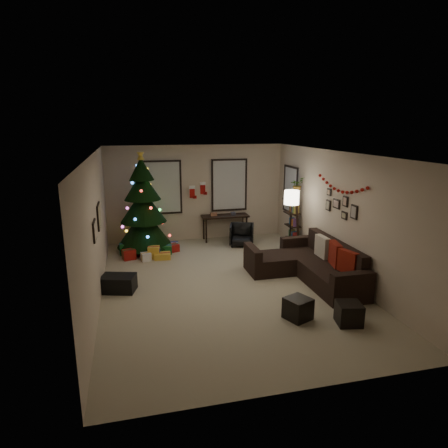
{
  "coord_description": "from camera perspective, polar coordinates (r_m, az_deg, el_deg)",
  "views": [
    {
      "loc": [
        -1.85,
        -7.43,
        3.24
      ],
      "look_at": [
        0.1,
        0.6,
        1.15
      ],
      "focal_mm": 31.58,
      "sensor_mm": 36.0,
      "label": 1
    }
  ],
  "objects": [
    {
      "name": "sofa",
      "position": [
        8.76,
        12.3,
        -5.91
      ],
      "size": [
        1.81,
        2.64,
        0.85
      ],
      "color": "black",
      "rests_on": "floor"
    },
    {
      "name": "storage_bin",
      "position": [
        8.22,
        -15.03,
        -8.31
      ],
      "size": [
        0.75,
        0.6,
        0.33
      ],
      "primitive_type": "cube",
      "rotation": [
        0.0,
        0.0,
        -0.28
      ],
      "color": "black",
      "rests_on": "floor"
    },
    {
      "name": "ottoman_far",
      "position": [
        7.04,
        17.63,
        -12.25
      ],
      "size": [
        0.47,
        0.47,
        0.37
      ],
      "primitive_type": "cube",
      "rotation": [
        0.0,
        0.0,
        -0.22
      ],
      "color": "black",
      "rests_on": "floor"
    },
    {
      "name": "window_right_wall",
      "position": [
        11.01,
        9.66,
        4.91
      ],
      "size": [
        0.06,
        0.9,
        1.3
      ],
      "color": "#728CB2",
      "rests_on": "wall_right"
    },
    {
      "name": "pillow_cream",
      "position": [
        8.95,
        14.04,
        -3.2
      ],
      "size": [
        0.14,
        0.47,
        0.47
      ],
      "primitive_type": "cube",
      "rotation": [
        0.0,
        0.0,
        0.02
      ],
      "color": "#C0B29B",
      "rests_on": "sofa"
    },
    {
      "name": "pillow_red_b",
      "position": [
        8.48,
        15.79,
        -4.23
      ],
      "size": [
        0.22,
        0.5,
        0.49
      ],
      "primitive_type": "cube",
      "rotation": [
        0.0,
        0.0,
        -0.19
      ],
      "color": "maroon",
      "rests_on": "sofa"
    },
    {
      "name": "potted_plant",
      "position": [
        10.2,
        10.55,
        5.91
      ],
      "size": [
        0.58,
        0.57,
        0.49
      ],
      "primitive_type": "imported",
      "rotation": [
        0.0,
        0.0,
        0.63
      ],
      "color": "#4C4C4C",
      "rests_on": "bookshelf"
    },
    {
      "name": "wall_back",
      "position": [
        11.24,
        -4.0,
        4.49
      ],
      "size": [
        5.0,
        0.0,
        5.0
      ],
      "primitive_type": "plane",
      "rotation": [
        1.57,
        0.0,
        0.0
      ],
      "color": "#C8B298",
      "rests_on": "floor"
    },
    {
      "name": "ottoman_near",
      "position": [
        7.0,
        10.65,
        -11.92
      ],
      "size": [
        0.51,
        0.51,
        0.37
      ],
      "primitive_type": "cube",
      "rotation": [
        0.0,
        0.0,
        0.4
      ],
      "color": "black",
      "rests_on": "floor"
    },
    {
      "name": "wall_right",
      "position": [
        8.81,
        16.3,
        1.24
      ],
      "size": [
        0.0,
        7.0,
        7.0
      ],
      "primitive_type": "plane",
      "rotation": [
        1.57,
        0.0,
        -1.57
      ],
      "color": "#C8B298",
      "rests_on": "floor"
    },
    {
      "name": "floor",
      "position": [
        8.31,
        0.31,
        -8.74
      ],
      "size": [
        7.0,
        7.0,
        0.0
      ],
      "primitive_type": "plane",
      "color": "tan",
      "rests_on": "ground"
    },
    {
      "name": "christmas_tree",
      "position": [
        10.38,
        -11.6,
        2.04
      ],
      "size": [
        1.44,
        1.44,
        2.67
      ],
      "rotation": [
        0.0,
        0.0,
        0.4
      ],
      "color": "black",
      "rests_on": "floor"
    },
    {
      "name": "pillow_red_a",
      "position": [
        8.08,
        17.48,
        -5.27
      ],
      "size": [
        0.23,
        0.47,
        0.45
      ],
      "primitive_type": "cube",
      "rotation": [
        0.0,
        0.0,
        0.27
      ],
      "color": "maroon",
      "rests_on": "sofa"
    },
    {
      "name": "window_back_left",
      "position": [
        11.06,
        -8.87,
        5.25
      ],
      "size": [
        1.05,
        0.06,
        1.5
      ],
      "color": "#728CB2",
      "rests_on": "wall_back"
    },
    {
      "name": "wall_front",
      "position": [
        4.74,
        10.76,
        -9.61
      ],
      "size": [
        5.0,
        0.0,
        5.0
      ],
      "primitive_type": "plane",
      "rotation": [
        -1.57,
        0.0,
        0.0
      ],
      "color": "#C8B298",
      "rests_on": "floor"
    },
    {
      "name": "stocking_right",
      "position": [
        11.25,
        -3.06,
        5.22
      ],
      "size": [
        0.2,
        0.05,
        0.36
      ],
      "color": "#990F0C",
      "rests_on": "wall_back"
    },
    {
      "name": "bookshelf",
      "position": [
        10.51,
        10.02,
        0.35
      ],
      "size": [
        0.3,
        0.47,
        1.57
      ],
      "color": "black",
      "rests_on": "floor"
    },
    {
      "name": "garland",
      "position": [
        8.61,
        16.55,
        5.32
      ],
      "size": [
        0.08,
        1.9,
        0.3
      ],
      "primitive_type": null,
      "color": "#A5140C",
      "rests_on": "wall_right"
    },
    {
      "name": "ceiling",
      "position": [
        7.67,
        0.34,
        10.16
      ],
      "size": [
        7.0,
        7.0,
        0.0
      ],
      "primitive_type": "plane",
      "rotation": [
        3.14,
        0.0,
        0.0
      ],
      "color": "white",
      "rests_on": "floor"
    },
    {
      "name": "desk",
      "position": [
        11.27,
        0.16,
        0.86
      ],
      "size": [
        1.34,
        0.48,
        0.72
      ],
      "color": "black",
      "rests_on": "floor"
    },
    {
      "name": "art_abstract",
      "position": [
        7.19,
        -18.23,
        -0.92
      ],
      "size": [
        0.04,
        0.45,
        0.35
      ],
      "color": "black",
      "rests_on": "wall_left"
    },
    {
      "name": "stocking_left",
      "position": [
        11.05,
        -4.59,
        4.66
      ],
      "size": [
        0.2,
        0.05,
        0.36
      ],
      "color": "#990F0C",
      "rests_on": "wall_back"
    },
    {
      "name": "gallery",
      "position": [
        8.7,
        16.53,
        2.55
      ],
      "size": [
        0.03,
        1.25,
        0.54
      ],
      "color": "black",
      "rests_on": "wall_right"
    },
    {
      "name": "presents",
      "position": [
        10.17,
        -10.22,
        -3.93
      ],
      "size": [
        1.5,
        1.01,
        0.3
      ],
      "rotation": [
        0.0,
        0.0,
        0.25
      ],
      "color": "#14591E",
      "rests_on": "floor"
    },
    {
      "name": "desk_chair",
      "position": [
        10.83,
        2.59,
        -1.55
      ],
      "size": [
        0.73,
        0.71,
        0.61
      ],
      "primitive_type": "imported",
      "rotation": [
        0.0,
        0.0,
        -0.31
      ],
      "color": "black",
      "rests_on": "floor"
    },
    {
      "name": "art_map",
      "position": [
        8.33,
        -17.66,
        1.11
      ],
      "size": [
        0.04,
        0.6,
        0.5
      ],
      "color": "black",
      "rests_on": "wall_left"
    },
    {
      "name": "floor_lamp",
      "position": [
        9.68,
        9.74,
        3.16
      ],
      "size": [
        0.36,
        0.36,
        1.7
      ],
      "rotation": [
        0.0,
        0.0,
        -0.26
      ],
      "color": "black",
      "rests_on": "floor"
    },
    {
      "name": "window_back_right",
      "position": [
        11.38,
        0.75,
        5.66
      ],
      "size": [
        1.05,
        0.06,
        1.5
      ],
      "color": "#728CB2",
      "rests_on": "wall_back"
    },
    {
      "name": "wall_left",
      "position": [
        7.69,
        -18.06,
        -0.75
      ],
      "size": [
        0.0,
        7.0,
        7.0
      ],
      "primitive_type": "plane",
      "rotation": [
        1.57,
        0.0,
        1.57
      ],
      "color": "#C8B298",
      "rests_on": "floor"
    }
  ]
}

